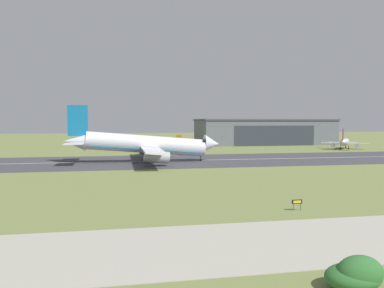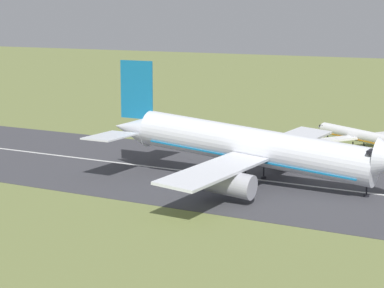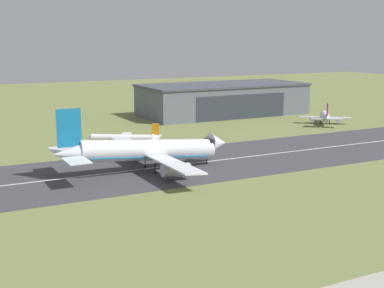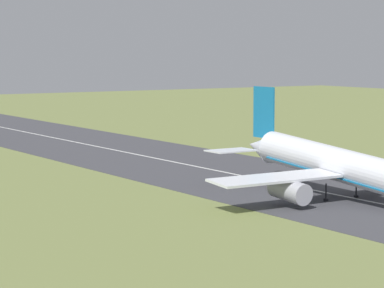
% 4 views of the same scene
% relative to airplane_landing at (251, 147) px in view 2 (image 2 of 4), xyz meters
% --- Properties ---
extents(runway_strip, '(495.13, 42.79, 0.06)m').
position_rel_airplane_landing_xyz_m(runway_strip, '(-1.58, 2.38, -5.60)').
color(runway_strip, '#3D3D42').
rests_on(runway_strip, ground_plane).
extents(runway_centreline, '(445.62, 0.70, 0.01)m').
position_rel_airplane_landing_xyz_m(runway_centreline, '(-1.58, 2.38, -5.56)').
color(runway_centreline, silver).
rests_on(runway_centreline, runway_strip).
extents(airplane_landing, '(50.54, 52.13, 18.32)m').
position_rel_airplane_landing_xyz_m(airplane_landing, '(0.00, 0.00, 0.00)').
color(airplane_landing, silver).
rests_on(airplane_landing, ground_plane).
extents(airplane_parked_west, '(24.64, 21.70, 7.80)m').
position_rel_airplane_landing_xyz_m(airplane_parked_west, '(6.02, 36.13, -2.99)').
color(airplane_parked_west, white).
rests_on(airplane_parked_west, ground_plane).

